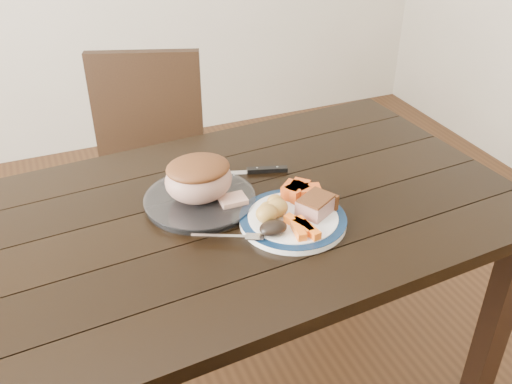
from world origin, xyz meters
name	(u,v)px	position (x,y,z in m)	size (l,w,h in m)	color
dining_table	(226,238)	(0.00, 0.00, 0.66)	(1.66, 1.01, 0.75)	black
chair_far	(149,164)	(-0.05, 0.73, 0.52)	(0.54, 0.54, 0.93)	black
dinner_plate	(293,220)	(0.14, -0.12, 0.76)	(0.28, 0.28, 0.02)	white
plate_rim	(293,218)	(0.14, -0.12, 0.77)	(0.28, 0.28, 0.02)	#0C213E
serving_platter	(200,201)	(-0.05, 0.06, 0.76)	(0.29, 0.29, 0.02)	white
pork_slice	(316,206)	(0.20, -0.13, 0.79)	(0.09, 0.07, 0.04)	tan
roasted_potatoes	(272,209)	(0.09, -0.10, 0.79)	(0.10, 0.10, 0.05)	gold
carrot_batons	(302,227)	(0.13, -0.18, 0.78)	(0.06, 0.11, 0.02)	orange
pumpkin_wedges	(300,191)	(0.20, -0.05, 0.79)	(0.11, 0.09, 0.04)	#EF531A
dark_mushroom	(273,228)	(0.06, -0.17, 0.79)	(0.07, 0.05, 0.03)	black
fork	(233,237)	(-0.03, -0.14, 0.77)	(0.17, 0.09, 0.00)	silver
roast_joint	(199,180)	(-0.05, 0.06, 0.83)	(0.18, 0.16, 0.12)	#A57565
cut_slice	(233,200)	(0.02, 0.00, 0.78)	(0.07, 0.06, 0.02)	tan
carving_knife	(254,171)	(0.15, 0.16, 0.76)	(0.31, 0.11, 0.01)	silver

